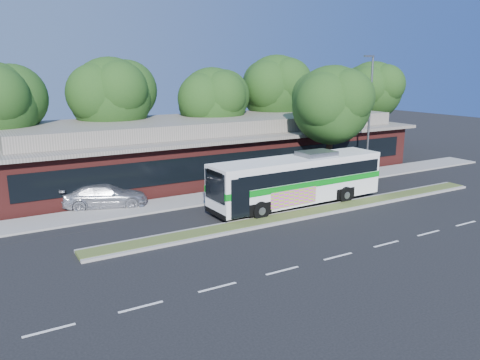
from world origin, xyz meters
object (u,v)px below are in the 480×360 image
Objects in this scene: lamp_post at (369,113)px; sedan at (105,196)px; sidewalk_tree at (334,103)px; transit_bus at (298,177)px.

lamp_post reaches higher than sedan.
sidewalk_tree is at bearing -77.11° from sedan.
lamp_post is 19.98m from sedan.
transit_bus is at bearing -146.95° from sidewalk_tree.
lamp_post is 0.79× the size of transit_bus.
lamp_post reaches higher than sidewalk_tree.
sedan is at bearing 150.73° from transit_bus.
transit_bus is at bearing -99.77° from sedan.
sidewalk_tree reaches higher than sedan.
sedan is (-10.24, 5.40, -1.06)m from transit_bus.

